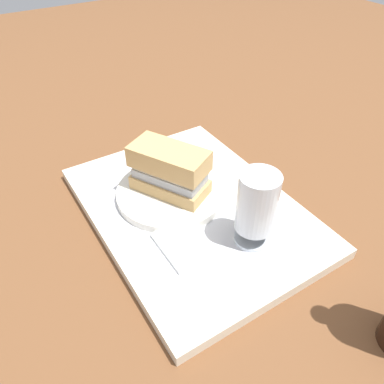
# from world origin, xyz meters

# --- Properties ---
(ground_plane) EXTENTS (3.00, 3.00, 0.00)m
(ground_plane) POSITION_xyz_m (0.00, 0.00, 0.00)
(ground_plane) COLOR brown
(tray) EXTENTS (0.44, 0.32, 0.02)m
(tray) POSITION_xyz_m (0.00, 0.00, 0.01)
(tray) COLOR beige
(tray) RESTS_ON ground_plane
(placemat) EXTENTS (0.38, 0.27, 0.00)m
(placemat) POSITION_xyz_m (0.00, 0.00, 0.02)
(placemat) COLOR silver
(placemat) RESTS_ON tray
(plate) EXTENTS (0.19, 0.19, 0.01)m
(plate) POSITION_xyz_m (-0.04, -0.02, 0.03)
(plate) COLOR silver
(plate) RESTS_ON placemat
(sandwich) EXTENTS (0.14, 0.12, 0.08)m
(sandwich) POSITION_xyz_m (-0.04, -0.02, 0.08)
(sandwich) COLOR tan
(sandwich) RESTS_ON plate
(beer_glass) EXTENTS (0.06, 0.06, 0.12)m
(beer_glass) POSITION_xyz_m (0.12, 0.04, 0.09)
(beer_glass) COLOR silver
(beer_glass) RESTS_ON placemat
(napkin_folded) EXTENTS (0.09, 0.07, 0.01)m
(napkin_folded) POSITION_xyz_m (0.07, -0.06, 0.02)
(napkin_folded) COLOR white
(napkin_folded) RESTS_ON placemat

